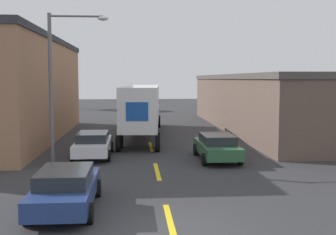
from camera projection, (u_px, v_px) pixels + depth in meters
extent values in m
plane|color=#333335|center=(172.00, 231.00, 12.19)|extent=(160.00, 160.00, 0.00)
cube|color=yellow|center=(171.00, 223.00, 12.82)|extent=(0.20, 3.79, 0.01)
cube|color=yellow|center=(157.00, 171.00, 20.05)|extent=(0.20, 3.79, 0.01)
cube|color=yellow|center=(151.00, 147.00, 27.28)|extent=(0.20, 3.79, 0.01)
cube|color=#9E7051|center=(0.00, 92.00, 30.42)|extent=(8.41, 21.90, 6.95)
cube|color=brown|center=(285.00, 104.00, 36.75)|extent=(11.23, 28.58, 4.37)
cube|color=#4C4742|center=(286.00, 77.00, 36.53)|extent=(11.43, 28.78, 0.40)
cube|color=silver|center=(146.00, 106.00, 38.82)|extent=(2.43, 2.95, 2.86)
cube|color=white|center=(142.00, 105.00, 30.76)|extent=(3.19, 12.80, 2.77)
cube|color=#194CA3|center=(137.00, 112.00, 24.44)|extent=(1.30, 0.12, 1.11)
cylinder|color=black|center=(159.00, 121.00, 39.32)|extent=(0.35, 1.02, 1.01)
cylinder|color=black|center=(133.00, 121.00, 39.28)|extent=(0.35, 1.02, 1.01)
cylinder|color=black|center=(159.00, 122.00, 38.20)|extent=(0.35, 1.02, 1.01)
cylinder|color=black|center=(133.00, 122.00, 38.16)|extent=(0.35, 1.02, 1.01)
cylinder|color=black|center=(158.00, 140.00, 26.85)|extent=(0.35, 1.02, 1.01)
cylinder|color=black|center=(121.00, 140.00, 26.81)|extent=(0.35, 1.02, 1.01)
cylinder|color=black|center=(158.00, 143.00, 25.46)|extent=(0.35, 1.02, 1.01)
cylinder|color=black|center=(118.00, 143.00, 25.42)|extent=(0.35, 1.02, 1.01)
cube|color=navy|center=(66.00, 191.00, 14.15)|extent=(1.87, 4.77, 0.61)
cube|color=#23282D|center=(65.00, 176.00, 13.95)|extent=(1.65, 2.48, 0.48)
cylinder|color=black|center=(98.00, 188.00, 15.72)|extent=(0.22, 0.64, 0.64)
cylinder|color=black|center=(47.00, 189.00, 15.57)|extent=(0.22, 0.64, 0.64)
cylinder|color=black|center=(90.00, 213.00, 12.78)|extent=(0.22, 0.64, 0.64)
cylinder|color=black|center=(27.00, 215.00, 12.63)|extent=(0.22, 0.64, 0.64)
cube|color=silver|center=(93.00, 146.00, 23.71)|extent=(1.87, 4.77, 0.61)
cube|color=#23282D|center=(93.00, 137.00, 23.52)|extent=(1.65, 2.48, 0.48)
cylinder|color=black|center=(111.00, 147.00, 25.28)|extent=(0.22, 0.64, 0.64)
cylinder|color=black|center=(80.00, 147.00, 25.13)|extent=(0.22, 0.64, 0.64)
cylinder|color=black|center=(108.00, 156.00, 22.35)|extent=(0.22, 0.64, 0.64)
cylinder|color=black|center=(73.00, 156.00, 22.20)|extent=(0.22, 0.64, 0.64)
cube|color=#2D5B38|center=(217.00, 148.00, 22.84)|extent=(1.87, 4.77, 0.61)
cube|color=#23282D|center=(217.00, 139.00, 22.64)|extent=(1.65, 2.48, 0.48)
cylinder|color=black|center=(228.00, 149.00, 24.41)|extent=(0.22, 0.64, 0.64)
cylinder|color=black|center=(196.00, 150.00, 24.26)|extent=(0.22, 0.64, 0.64)
cylinder|color=black|center=(240.00, 159.00, 21.47)|extent=(0.22, 0.64, 0.64)
cylinder|color=black|center=(204.00, 159.00, 21.32)|extent=(0.22, 0.64, 0.64)
cylinder|color=slate|center=(51.00, 89.00, 21.83)|extent=(0.20, 0.20, 7.75)
cylinder|color=slate|center=(76.00, 16.00, 21.60)|extent=(2.74, 0.11, 0.11)
ellipsoid|color=silver|center=(103.00, 18.00, 21.72)|extent=(0.56, 0.32, 0.22)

